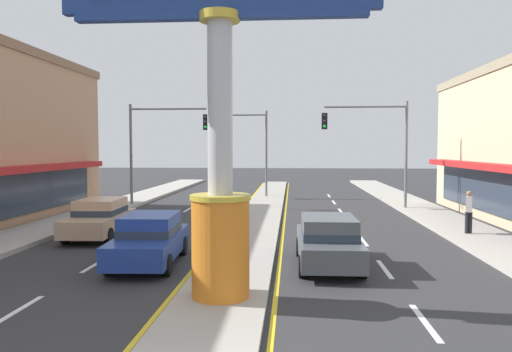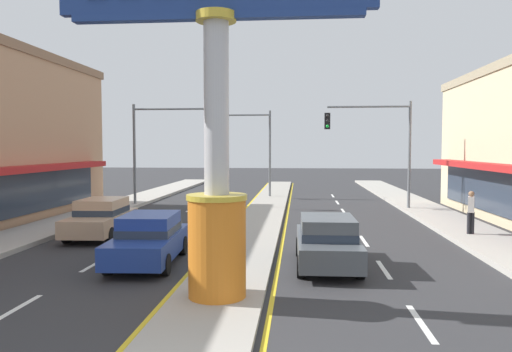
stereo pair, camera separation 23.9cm
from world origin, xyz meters
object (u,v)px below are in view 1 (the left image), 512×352
object	(u,v)px
district_sign	(220,126)
traffic_light_median_far	(245,139)
sedan_near_right_lane	(328,241)
sedan_near_left_lane	(100,218)
sedan_far_right_lane	(150,239)
pedestrian_near_kerb	(469,209)
traffic_light_right_side	(375,136)
traffic_light_left_side	(159,137)

from	to	relation	value
district_sign	traffic_light_median_far	world-z (taller)	district_sign
sedan_near_right_lane	sedan_near_left_lane	xyz separation A→B (m)	(-8.76, 4.21, 0.00)
sedan_near_right_lane	sedan_near_left_lane	bearing A→B (deg)	154.31
traffic_light_median_far	sedan_near_right_lane	bearing A→B (deg)	-77.43
traffic_light_median_far	sedan_near_left_lane	bearing A→B (deg)	-105.51
sedan_far_right_lane	pedestrian_near_kerb	bearing A→B (deg)	24.66
district_sign	traffic_light_right_side	bearing A→B (deg)	69.70
traffic_light_right_side	sedan_far_right_lane	xyz separation A→B (m)	(-9.05, -13.53, -3.46)
sedan_near_left_lane	pedestrian_near_kerb	distance (m)	14.71
sedan_near_right_lane	pedestrian_near_kerb	bearing A→B (deg)	41.13
traffic_light_left_side	traffic_light_right_side	size ratio (longest dim) A/B	1.00
traffic_light_left_side	pedestrian_near_kerb	xyz separation A→B (m)	(14.96, -8.94, -3.10)
traffic_light_left_side	pedestrian_near_kerb	distance (m)	17.70
traffic_light_right_side	pedestrian_near_kerb	world-z (taller)	traffic_light_right_side
traffic_light_left_side	sedan_near_right_lane	bearing A→B (deg)	-57.34
pedestrian_near_kerb	traffic_light_median_far	bearing A→B (deg)	125.16
traffic_light_right_side	sedan_near_right_lane	world-z (taller)	traffic_light_right_side
district_sign	traffic_light_median_far	size ratio (longest dim) A/B	1.30
district_sign	traffic_light_median_far	bearing A→B (deg)	94.13
traffic_light_left_side	sedan_near_right_lane	world-z (taller)	traffic_light_left_side
district_sign	traffic_light_right_side	distance (m)	18.20
sedan_near_right_lane	sedan_far_right_lane	distance (m)	5.46
district_sign	traffic_light_left_side	world-z (taller)	district_sign
district_sign	sedan_near_right_lane	size ratio (longest dim) A/B	1.86
district_sign	sedan_near_left_lane	distance (m)	10.40
traffic_light_right_side	traffic_light_median_far	size ratio (longest dim) A/B	1.00
district_sign	sedan_far_right_lane	bearing A→B (deg)	127.67
sedan_near_left_lane	traffic_light_left_side	bearing A→B (deg)	91.64
sedan_near_right_lane	pedestrian_near_kerb	world-z (taller)	pedestrian_near_kerb
traffic_light_median_far	sedan_near_left_lane	size ratio (longest dim) A/B	1.42
traffic_light_right_side	sedan_near_right_lane	distance (m)	14.37
traffic_light_right_side	traffic_light_median_far	bearing A→B (deg)	141.49
sedan_near_right_lane	traffic_light_right_side	bearing A→B (deg)	75.10
traffic_light_left_side	traffic_light_right_side	xyz separation A→B (m)	(12.63, -0.63, 0.00)
pedestrian_near_kerb	traffic_light_right_side	bearing A→B (deg)	105.67
sedan_far_right_lane	sedan_near_right_lane	bearing A→B (deg)	0.60
district_sign	sedan_near_right_lane	bearing A→B (deg)	52.79
traffic_light_left_side	sedan_near_right_lane	xyz separation A→B (m)	(9.04, -14.11, -3.46)
district_sign	sedan_far_right_lane	size ratio (longest dim) A/B	1.84
traffic_light_left_side	sedan_near_left_lane	xyz separation A→B (m)	(0.28, -9.90, -3.46)
district_sign	sedan_far_right_lane	xyz separation A→B (m)	(-2.73, 3.54, -3.28)
district_sign	sedan_far_right_lane	distance (m)	5.55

